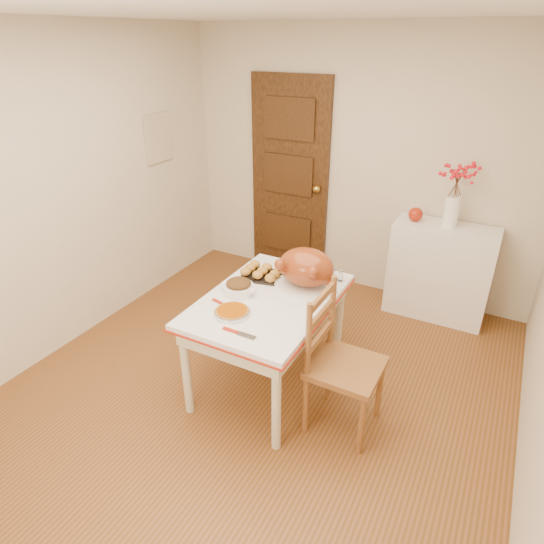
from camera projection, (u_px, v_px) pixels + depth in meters
The scene contains 19 objects.
floor at pixel (255, 393), 3.45m from camera, with size 3.50×4.00×0.00m, color #573511.
ceiling at pixel (247, 8), 2.31m from camera, with size 3.50×4.00×0.00m, color white.
wall_back at pixel (357, 167), 4.45m from camera, with size 3.50×0.00×2.50m, color beige.
wall_left at pixel (58, 197), 3.61m from camera, with size 0.00×4.00×2.50m, color beige.
door_back at pixel (290, 180), 4.82m from camera, with size 0.85×0.06×2.06m, color black.
photo_board at pixel (158, 138), 4.43m from camera, with size 0.03×0.35×0.45m, color beige.
sideboard at pixel (439, 271), 4.25m from camera, with size 0.88×0.39×0.88m, color white.
kitchen_table at pixel (269, 341), 3.41m from camera, with size 0.85×1.24×0.74m, color white, non-canonical shape.
chair_oak at pixel (346, 364), 2.96m from camera, with size 0.44×0.44×1.00m, color brown, non-canonical shape.
berry_vase at pixel (454, 195), 3.92m from camera, with size 0.29×0.29×0.57m, color white, non-canonical shape.
apple at pixel (415, 214), 4.14m from camera, with size 0.13×0.13×0.13m, color #9B1F0C.
turkey_platter at pixel (306, 269), 3.30m from camera, with size 0.47×0.38×0.30m, color #9B3D15, non-canonical shape.
pumpkin_pie at pixel (232, 311), 3.03m from camera, with size 0.23×0.23×0.05m, color #8E3F00.
stuffing_dish at pixel (239, 287), 3.27m from camera, with size 0.27×0.21×0.10m, color #3E240E, non-canonical shape.
rolls_tray at pixel (262, 272), 3.50m from camera, with size 0.30×0.24×0.08m, color olive, non-canonical shape.
pie_server at pixel (239, 333), 2.84m from camera, with size 0.23×0.07×0.01m, color silver, non-canonical shape.
carving_knife at pixel (226, 305), 3.13m from camera, with size 0.25×0.06×0.01m, color silver, non-canonical shape.
drinking_glass at pixel (304, 263), 3.59m from camera, with size 0.07×0.07×0.12m, color white.
shaker_pair at pixel (337, 274), 3.45m from camera, with size 0.10×0.04×0.09m, color white, non-canonical shape.
Camera 1 is at (1.36, -2.28, 2.38)m, focal length 30.61 mm.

